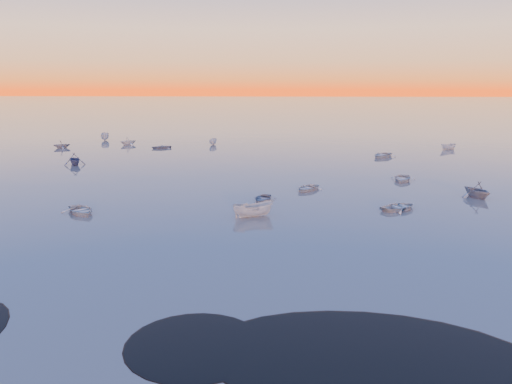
# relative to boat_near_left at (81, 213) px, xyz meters

# --- Properties ---
(ground) EXTENTS (600.00, 600.00, 0.00)m
(ground) POSITION_rel_boat_near_left_xyz_m (16.67, 75.70, 0.00)
(ground) COLOR #70665D
(ground) RESTS_ON ground
(mud_lobes) EXTENTS (140.00, 6.00, 0.07)m
(mud_lobes) POSITION_rel_boat_near_left_xyz_m (16.67, -25.30, 0.01)
(mud_lobes) COLOR black
(mud_lobes) RESTS_ON ground
(moored_fleet) EXTENTS (124.00, 58.00, 1.20)m
(moored_fleet) POSITION_rel_boat_near_left_xyz_m (16.67, 28.70, 0.00)
(moored_fleet) COLOR silver
(moored_fleet) RESTS_ON ground
(boat_near_left) EXTENTS (3.96, 3.77, 0.97)m
(boat_near_left) POSITION_rel_boat_near_left_xyz_m (0.00, 0.00, 0.00)
(boat_near_left) COLOR silver
(boat_near_left) RESTS_ON ground
(boat_near_center) EXTENTS (2.98, 4.23, 1.35)m
(boat_near_center) POSITION_rel_boat_near_left_xyz_m (15.87, -0.30, 0.00)
(boat_near_center) COLOR silver
(boat_near_center) RESTS_ON ground
(boat_near_right) EXTENTS (4.08, 3.00, 1.30)m
(boat_near_right) POSITION_rel_boat_near_left_xyz_m (38.70, 8.48, 0.00)
(boat_near_right) COLOR slate
(boat_near_right) RESTS_ON ground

